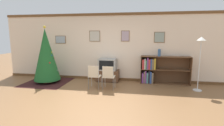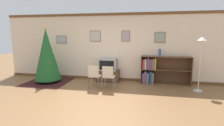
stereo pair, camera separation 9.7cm
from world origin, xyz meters
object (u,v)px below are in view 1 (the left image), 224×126
television (107,64)px  standing_lamp (201,50)px  folding_chair_right (108,76)px  christmas_tree (46,55)px  folding_chair_left (94,75)px  vase (159,53)px  tv_console (108,76)px  bookshelf (156,70)px

television → standing_lamp: bearing=-10.8°
folding_chair_right → standing_lamp: 3.13m
christmas_tree → standing_lamp: size_ratio=1.22×
folding_chair_left → standing_lamp: 3.60m
christmas_tree → folding_chair_right: size_ratio=2.66×
folding_chair_left → vase: size_ratio=2.99×
tv_console → vase: bearing=0.9°
folding_chair_left → bookshelf: (2.12, 1.10, 0.04)m
bookshelf → standing_lamp: (1.34, -0.67, 0.86)m
tv_console → folding_chair_right: 1.10m
tv_console → vase: (1.97, 0.03, 0.96)m
tv_console → standing_lamp: bearing=-10.8°
tv_console → television: size_ratio=1.30×
folding_chair_left → standing_lamp: (3.46, 0.43, 0.90)m
folding_chair_left → vase: bearing=25.7°
christmas_tree → vase: bearing=7.7°
bookshelf → vase: vase is taller
tv_console → folding_chair_right: (0.25, -1.04, 0.24)m
christmas_tree → folding_chair_right: 2.67m
television → folding_chair_right: bearing=-76.5°
tv_console → television: (-0.00, -0.00, 0.46)m
tv_console → television: 0.46m
bookshelf → vase: size_ratio=6.67×
television → bookshelf: 1.89m
folding_chair_right → standing_lamp: (2.96, 0.43, 0.90)m
vase → folding_chair_right: bearing=-148.2°
folding_chair_right → vase: size_ratio=2.99×
television → vase: (1.97, 0.03, 0.50)m
television → folding_chair_left: size_ratio=0.85×
television → folding_chair_left: television is taller
tv_console → bookshelf: size_ratio=0.50×
folding_chair_right → standing_lamp: bearing=8.2°
christmas_tree → folding_chair_left: size_ratio=2.66×
tv_console → bookshelf: (1.88, 0.06, 0.28)m
television → bookshelf: bookshelf is taller
christmas_tree → folding_chair_left: christmas_tree is taller
television → bookshelf: bearing=1.9°
christmas_tree → tv_console: 2.52m
christmas_tree → vase: (4.28, 0.58, 0.10)m
television → folding_chair_right: television is taller
standing_lamp → folding_chair_right: bearing=-171.8°
tv_console → folding_chair_right: folding_chair_right is taller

